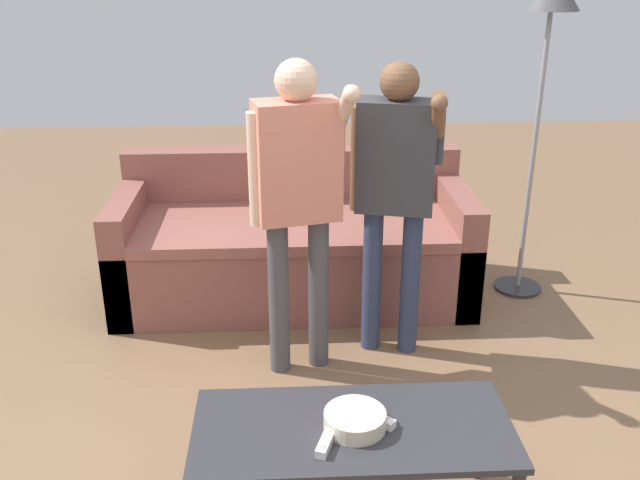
# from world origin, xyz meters

# --- Properties ---
(ground_plane) EXTENTS (12.00, 12.00, 0.00)m
(ground_plane) POSITION_xyz_m (0.00, 0.00, 0.00)
(ground_plane) COLOR brown
(couch) EXTENTS (2.04, 0.90, 0.81)m
(couch) POSITION_xyz_m (-0.08, 1.64, 0.30)
(couch) COLOR brown
(couch) RESTS_ON ground
(coffee_table) EXTENTS (1.10, 0.49, 0.42)m
(coffee_table) POSITION_xyz_m (0.09, -0.24, 0.37)
(coffee_table) COLOR #2D2D33
(coffee_table) RESTS_ON ground
(snack_bowl) EXTENTS (0.21, 0.21, 0.06)m
(snack_bowl) POSITION_xyz_m (0.09, -0.25, 0.45)
(snack_bowl) COLOR beige
(snack_bowl) RESTS_ON coffee_table
(game_remote_nunchuk) EXTENTS (0.06, 0.09, 0.05)m
(game_remote_nunchuk) POSITION_xyz_m (0.06, -0.20, 0.44)
(game_remote_nunchuk) COLOR white
(game_remote_nunchuk) RESTS_ON coffee_table
(floor_lamp) EXTENTS (0.29, 0.29, 1.85)m
(floor_lamp) POSITION_xyz_m (1.29, 1.59, 1.56)
(floor_lamp) COLOR #2D2D33
(floor_lamp) RESTS_ON ground
(player_right) EXTENTS (0.42, 0.41, 1.47)m
(player_right) POSITION_xyz_m (0.40, 0.95, 0.92)
(player_right) COLOR #2D3856
(player_right) RESTS_ON ground
(player_center) EXTENTS (0.48, 0.32, 1.51)m
(player_center) POSITION_xyz_m (-0.07, 0.80, 0.95)
(player_center) COLOR #47474C
(player_center) RESTS_ON ground
(game_remote_wand_near) EXTENTS (0.09, 0.17, 0.03)m
(game_remote_wand_near) POSITION_xyz_m (-0.01, -0.33, 0.44)
(game_remote_wand_near) COLOR white
(game_remote_wand_near) RESTS_ON coffee_table
(game_remote_wand_far) EXTENTS (0.15, 0.13, 0.03)m
(game_remote_wand_far) POSITION_xyz_m (0.16, -0.22, 0.44)
(game_remote_wand_far) COLOR white
(game_remote_wand_far) RESTS_ON coffee_table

